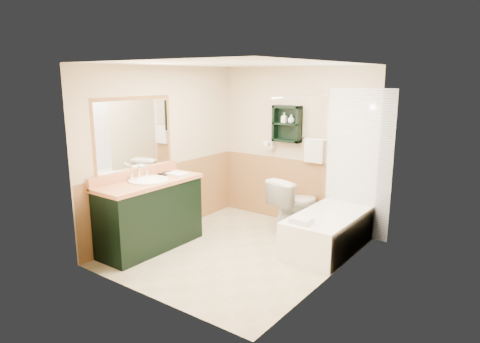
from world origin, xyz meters
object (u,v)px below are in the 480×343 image
object	(u,v)px
wall_shelf	(287,124)
vanity_book	(163,165)
soap_bottle_a	(284,120)
vanity	(150,215)
soap_bottle_b	(291,120)
bathtub	(329,231)
hair_dryer	(271,145)
toilet	(295,205)

from	to	relation	value
wall_shelf	vanity_book	size ratio (longest dim) A/B	2.41
vanity_book	soap_bottle_a	distance (m)	1.95
vanity	soap_bottle_a	bearing A→B (deg)	66.77
soap_bottle_a	soap_bottle_b	size ratio (longest dim) A/B	1.16
bathtub	vanity_book	xyz separation A→B (m)	(-2.08, -0.99, 0.80)
hair_dryer	vanity_book	distance (m)	1.77
vanity	soap_bottle_b	world-z (taller)	soap_bottle_b
bathtub	soap_bottle_a	size ratio (longest dim) A/B	9.85
hair_dryer	vanity_book	world-z (taller)	hair_dryer
vanity_book	soap_bottle_b	distance (m)	2.02
vanity	bathtub	size ratio (longest dim) A/B	0.98
toilet	wall_shelf	bearing A→B (deg)	-26.06
soap_bottle_b	vanity	bearing A→B (deg)	-116.14
vanity	vanity_book	bearing A→B (deg)	111.65
soap_bottle_b	soap_bottle_a	bearing A→B (deg)	180.00
vanity	soap_bottle_b	size ratio (longest dim) A/B	11.19
soap_bottle_a	vanity	bearing A→B (deg)	-113.23
vanity	bathtub	xyz separation A→B (m)	(1.92, 1.41, -0.22)
wall_shelf	vanity	xyz separation A→B (m)	(-0.89, -1.98, -1.09)
wall_shelf	toilet	distance (m)	1.23
vanity_book	toilet	bearing A→B (deg)	45.38
wall_shelf	toilet	size ratio (longest dim) A/B	0.67
vanity	bathtub	bearing A→B (deg)	36.24
bathtub	hair_dryer	bearing A→B (deg)	155.56
vanity	vanity_book	size ratio (longest dim) A/B	6.40
bathtub	vanity_book	world-z (taller)	vanity_book
hair_dryer	vanity	distance (m)	2.22
wall_shelf	vanity_book	distance (m)	1.96
wall_shelf	vanity	world-z (taller)	wall_shelf
wall_shelf	hair_dryer	size ratio (longest dim) A/B	2.29
soap_bottle_b	vanity_book	bearing A→B (deg)	-126.01
vanity	vanity_book	distance (m)	0.73
wall_shelf	soap_bottle_a	bearing A→B (deg)	-173.72
wall_shelf	hair_dryer	bearing A→B (deg)	175.24
wall_shelf	vanity_book	xyz separation A→B (m)	(-1.06, -1.57, -0.51)
soap_bottle_a	soap_bottle_b	world-z (taller)	soap_bottle_b
bathtub	soap_bottle_a	world-z (taller)	soap_bottle_a
vanity	soap_bottle_a	xyz separation A→B (m)	(0.85, 1.98, 1.14)
vanity	soap_bottle_b	xyz separation A→B (m)	(0.97, 1.98, 1.15)
vanity_book	soap_bottle_b	size ratio (longest dim) A/B	1.75
wall_shelf	soap_bottle_b	bearing A→B (deg)	-3.73
soap_bottle_b	wall_shelf	bearing A→B (deg)	176.27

